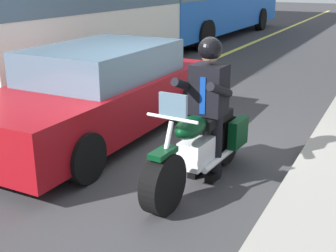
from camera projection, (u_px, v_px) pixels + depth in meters
name	position (u px, v px, depth m)	size (l,w,h in m)	color
ground_plane	(158.00, 146.00, 6.59)	(80.00, 80.00, 0.00)	#333335
lane_center_stripe	(54.00, 126.00, 7.46)	(60.00, 0.16, 0.01)	#E5DB4C
motorcycle_main	(200.00, 148.00, 5.29)	(2.22, 0.67, 1.26)	black
rider_main	(208.00, 97.00, 5.26)	(0.64, 0.57, 1.74)	black
car_silver	(99.00, 92.00, 6.86)	(4.60, 1.92, 1.40)	maroon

